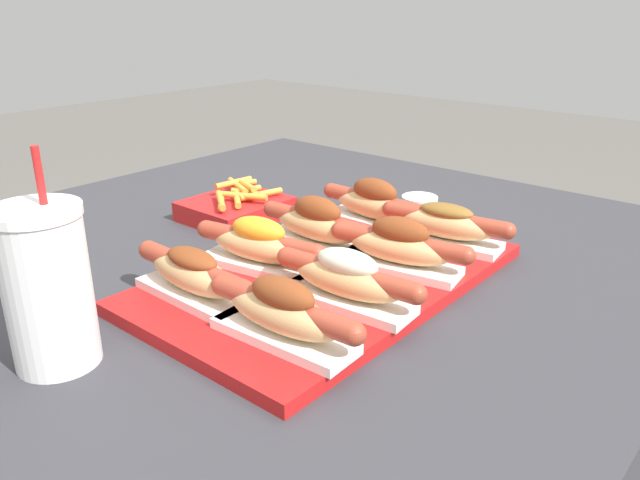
% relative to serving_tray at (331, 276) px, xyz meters
% --- Properties ---
extents(patio_table, '(1.32, 1.14, 0.75)m').
position_rel_serving_tray_xyz_m(patio_table, '(-0.00, 0.14, -0.38)').
color(patio_table, '#333338').
rests_on(patio_table, ground_plane).
extents(serving_tray, '(0.53, 0.33, 0.02)m').
position_rel_serving_tray_xyz_m(serving_tray, '(0.00, 0.00, 0.00)').
color(serving_tray, red).
rests_on(serving_tray, patio_table).
extents(hot_dog_0, '(0.07, 0.21, 0.08)m').
position_rel_serving_tray_xyz_m(hot_dog_0, '(-0.18, -0.08, 0.04)').
color(hot_dog_0, white).
rests_on(hot_dog_0, serving_tray).
extents(hot_dog_1, '(0.07, 0.21, 0.07)m').
position_rel_serving_tray_xyz_m(hot_dog_1, '(-0.07, -0.08, 0.04)').
color(hot_dog_1, white).
rests_on(hot_dog_1, serving_tray).
extents(hot_dog_2, '(0.09, 0.21, 0.08)m').
position_rel_serving_tray_xyz_m(hot_dog_2, '(0.06, -0.07, 0.04)').
color(hot_dog_2, white).
rests_on(hot_dog_2, serving_tray).
extents(hot_dog_3, '(0.08, 0.21, 0.07)m').
position_rel_serving_tray_xyz_m(hot_dog_3, '(0.19, -0.07, 0.04)').
color(hot_dog_3, white).
rests_on(hot_dog_3, serving_tray).
extents(hot_dog_4, '(0.06, 0.21, 0.07)m').
position_rel_serving_tray_xyz_m(hot_dog_4, '(-0.18, 0.08, 0.04)').
color(hot_dog_4, white).
rests_on(hot_dog_4, serving_tray).
extents(hot_dog_5, '(0.09, 0.21, 0.08)m').
position_rel_serving_tray_xyz_m(hot_dog_5, '(-0.06, 0.08, 0.04)').
color(hot_dog_5, white).
rests_on(hot_dog_5, serving_tray).
extents(hot_dog_6, '(0.06, 0.21, 0.08)m').
position_rel_serving_tray_xyz_m(hot_dog_6, '(0.05, 0.07, 0.04)').
color(hot_dog_6, white).
rests_on(hot_dog_6, serving_tray).
extents(hot_dog_7, '(0.06, 0.21, 0.08)m').
position_rel_serving_tray_xyz_m(hot_dog_7, '(0.19, 0.06, 0.04)').
color(hot_dog_7, white).
rests_on(hot_dog_7, serving_tray).
extents(sauce_bowl, '(0.07, 0.07, 0.03)m').
position_rel_serving_tray_xyz_m(sauce_bowl, '(0.35, 0.07, 0.01)').
color(sauce_bowl, white).
rests_on(sauce_bowl, patio_table).
extents(drink_cup, '(0.09, 0.09, 0.24)m').
position_rel_serving_tray_xyz_m(drink_cup, '(-0.35, 0.10, 0.08)').
color(drink_cup, white).
rests_on(drink_cup, patio_table).
extents(fries_basket, '(0.17, 0.15, 0.06)m').
position_rel_serving_tray_xyz_m(fries_basket, '(0.10, 0.30, 0.01)').
color(fries_basket, red).
rests_on(fries_basket, patio_table).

